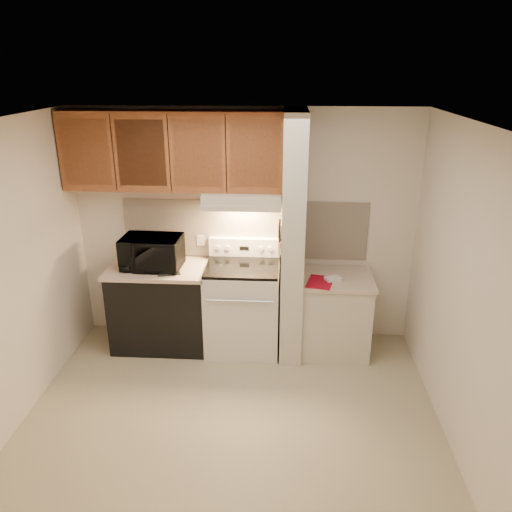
{
  "coord_description": "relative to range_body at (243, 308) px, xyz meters",
  "views": [
    {
      "loc": [
        0.44,
        -3.56,
        2.89
      ],
      "look_at": [
        0.17,
        0.75,
        1.22
      ],
      "focal_mm": 35.0,
      "sensor_mm": 36.0,
      "label": 1
    }
  ],
  "objects": [
    {
      "name": "range_knob_right_outer",
      "position": [
        0.28,
        0.24,
        0.59
      ],
      "size": [
        0.05,
        0.02,
        0.05
      ],
      "primitive_type": "cylinder",
      "rotation": [
        1.57,
        0.0,
        0.0
      ],
      "color": "silver",
      "rests_on": "range_backguard"
    },
    {
      "name": "cab_gap_c",
      "position": [
        -0.14,
        0.01,
        1.62
      ],
      "size": [
        0.01,
        0.01,
        0.73
      ],
      "primitive_type": "cube",
      "color": "black",
      "rests_on": "upper_cabinets"
    },
    {
      "name": "knife_blade_d",
      "position": [
        0.38,
        0.02,
        0.76
      ],
      "size": [
        0.01,
        0.04,
        0.16
      ],
      "primitive_type": "cube",
      "color": "silver",
      "rests_on": "knife_strip"
    },
    {
      "name": "knife_blade_b",
      "position": [
        0.38,
        -0.15,
        0.75
      ],
      "size": [
        0.01,
        0.04,
        0.18
      ],
      "primitive_type": "cube",
      "color": "silver",
      "rests_on": "knife_strip"
    },
    {
      "name": "range_backguard",
      "position": [
        0.0,
        0.28,
        0.59
      ],
      "size": [
        0.76,
        0.08,
        0.2
      ],
      "primitive_type": "cube",
      "color": "silver",
      "rests_on": "range_body"
    },
    {
      "name": "oven_window",
      "position": [
        0.0,
        -0.32,
        0.04
      ],
      "size": [
        0.5,
        0.01,
        0.3
      ],
      "primitive_type": "cube",
      "color": "black",
      "rests_on": "range_body"
    },
    {
      "name": "floor",
      "position": [
        0.0,
        -1.16,
        -0.46
      ],
      "size": [
        3.6,
        3.6,
        0.0
      ],
      "primitive_type": "plane",
      "color": "tan",
      "rests_on": "ground"
    },
    {
      "name": "cab_door_d",
      "position": [
        0.13,
        0.01,
        1.62
      ],
      "size": [
        0.46,
        0.01,
        0.63
      ],
      "primitive_type": "cube",
      "color": "brown",
      "rests_on": "upper_cabinets"
    },
    {
      "name": "spoon_rest",
      "position": [
        -0.72,
        -0.19,
        0.46
      ],
      "size": [
        0.23,
        0.14,
        0.01
      ],
      "primitive_type": "cube",
      "rotation": [
        0.0,
        0.0,
        0.33
      ],
      "color": "black",
      "rests_on": "left_countertop"
    },
    {
      "name": "oven_mitt",
      "position": [
        0.38,
        0.17,
        0.68
      ],
      "size": [
        0.03,
        0.1,
        0.23
      ],
      "primitive_type": "cube",
      "color": "slate",
      "rests_on": "partition_pillar"
    },
    {
      "name": "range_knob_left_outer",
      "position": [
        -0.28,
        0.24,
        0.59
      ],
      "size": [
        0.05,
        0.02,
        0.05
      ],
      "primitive_type": "cylinder",
      "rotation": [
        1.57,
        0.0,
        0.0
      ],
      "color": "silver",
      "rests_on": "range_backguard"
    },
    {
      "name": "range_knob_left_inner",
      "position": [
        -0.18,
        0.24,
        0.59
      ],
      "size": [
        0.05,
        0.02,
        0.05
      ],
      "primitive_type": "cylinder",
      "rotation": [
        1.57,
        0.0,
        0.0
      ],
      "color": "silver",
      "rests_on": "range_backguard"
    },
    {
      "name": "knife_blade_e",
      "position": [
        0.38,
        0.11,
        0.75
      ],
      "size": [
        0.01,
        0.04,
        0.18
      ],
      "primitive_type": "cube",
      "color": "silver",
      "rests_on": "knife_strip"
    },
    {
      "name": "cab_gap_b",
      "position": [
        -0.69,
        0.01,
        1.62
      ],
      "size": [
        0.01,
        0.01,
        0.73
      ],
      "primitive_type": "cube",
      "color": "black",
      "rests_on": "upper_cabinets"
    },
    {
      "name": "wall_left",
      "position": [
        -1.8,
        -1.16,
        0.79
      ],
      "size": [
        0.02,
        3.0,
        2.5
      ],
      "primitive_type": "cube",
      "color": "silver",
      "rests_on": "floor"
    },
    {
      "name": "wall_back",
      "position": [
        0.0,
        0.34,
        0.79
      ],
      "size": [
        3.6,
        2.5,
        0.02
      ],
      "primitive_type": "cube",
      "rotation": [
        1.57,
        0.0,
        0.0
      ],
      "color": "silver",
      "rests_on": "floor"
    },
    {
      "name": "pillar_trim",
      "position": [
        0.39,
        -0.01,
        0.84
      ],
      "size": [
        0.01,
        0.7,
        0.04
      ],
      "primitive_type": "cube",
      "color": "brown",
      "rests_on": "partition_pillar"
    },
    {
      "name": "knife_strip",
      "position": [
        0.39,
        -0.06,
        0.86
      ],
      "size": [
        0.02,
        0.42,
        0.04
      ],
      "primitive_type": "cube",
      "color": "black",
      "rests_on": "partition_pillar"
    },
    {
      "name": "knife_handle_c",
      "position": [
        0.38,
        -0.05,
        0.91
      ],
      "size": [
        0.02,
        0.02,
        0.1
      ],
      "primitive_type": "cylinder",
      "color": "black",
      "rests_on": "knife_strip"
    },
    {
      "name": "knife_blade_a",
      "position": [
        0.38,
        -0.22,
        0.76
      ],
      "size": [
        0.01,
        0.03,
        0.16
      ],
      "primitive_type": "cube",
      "color": "silver",
      "rests_on": "knife_strip"
    },
    {
      "name": "range_body",
      "position": [
        0.0,
        0.0,
        0.0
      ],
      "size": [
        0.76,
        0.65,
        0.92
      ],
      "primitive_type": "cube",
      "color": "silver",
      "rests_on": "floor"
    },
    {
      "name": "ceiling",
      "position": [
        0.0,
        -1.16,
        2.04
      ],
      "size": [
        3.6,
        3.6,
        0.0
      ],
      "primitive_type": "plane",
      "rotation": [
        3.14,
        0.0,
        0.0
      ],
      "color": "white",
      "rests_on": "wall_back"
    },
    {
      "name": "left_countertop",
      "position": [
        -0.88,
        0.01,
        0.43
      ],
      "size": [
        1.04,
        0.67,
        0.04
      ],
      "primitive_type": "cube",
      "color": "beige",
      "rests_on": "dishwasher_front"
    },
    {
      "name": "outlet",
      "position": [
        -0.48,
        0.32,
        0.64
      ],
      "size": [
        0.08,
        0.01,
        0.12
      ],
      "primitive_type": "cube",
      "color": "beige",
      "rests_on": "backsplash"
    },
    {
      "name": "right_cab_base",
      "position": [
        0.97,
        -0.01,
        -0.06
      ],
      "size": [
        0.7,
        0.6,
        0.81
      ],
      "primitive_type": "cube",
      "color": "beige",
      "rests_on": "floor"
    },
    {
      "name": "partition_pillar",
      "position": [
        0.51,
        -0.01,
        0.79
      ],
      "size": [
        0.22,
        0.7,
        2.5
      ],
      "primitive_type": "cube",
      "color": "beige",
      "rests_on": "floor"
    },
    {
      "name": "knife_handle_b",
      "position": [
        0.38,
        -0.14,
        0.91
      ],
      "size": [
        0.02,
        0.02,
        0.1
      ],
      "primitive_type": "cylinder",
      "color": "black",
      "rests_on": "knife_strip"
    },
    {
      "name": "knife_blade_c",
      "position": [
        0.38,
        -0.04,
        0.74
      ],
      "size": [
        0.01,
        0.04,
        0.2
      ],
      "primitive_type": "cube",
      "color": "silver",
      "rests_on": "knife_strip"
    },
    {
      "name": "knife_handle_d",
      "position": [
        0.38,
        0.04,
        0.91
      ],
      "size": [
        0.02,
        0.02,
        0.1
      ],
      "primitive_type": "cylinder",
      "color": "black",
      "rests_on": "knife_strip"
    },
    {
      "name": "dishwasher_front",
      "position": [
        -0.88,
        0.01,
        -0.03
      ],
      "size": [
        1.0,
        0.63,
        0.87
      ],
      "primitive_type": "cube",
      "color": "black",
      "rests_on": "floor"
    },
    {
      "name": "cooktop",
      "position": [
        0.0,
        0.0,
        0.48
      ],
      "size": [
        0.74,
        0.64,
        0.03
      ],
      "primitive_type": "cube",
      "color": "black",
      "rests_on": "range_body"
    },
    {
      "name": "teal_jar",
      "position": [
        -0.83,
        -0.09,
        0.5
      ],
      "size": [
        0.11,
        0.11,
        0.1
      ],
      "primitive_type": "cylinder",
      "rotation": [
        0.0,
        0.0,
        -0.27
      ],
      "color": "#2A6E65",
      "rests_on": "left_countertop"
    },
    {
      "name": "red_folder",
      "position": [
        0.79,
        -0.16,
        0.4
      ],
      "size": [
        0.3,
        0.37,
        0.01
      ],
      "primitive_type": "cube",
      "rotation": [
        0.0,
        0.0,
        -0.22
      ],
      "color": "maroon",
      "rests_on": "right_countertop"
    },
    {
      "name": "right_countertop",
      "position": [
        0.97,
        -0.01,
        0.37
      ],
      "size": [
        0.74,
        0.64,
        0.04
      ],
      "primitive_type": "cube",
      "color": "beige",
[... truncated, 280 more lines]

